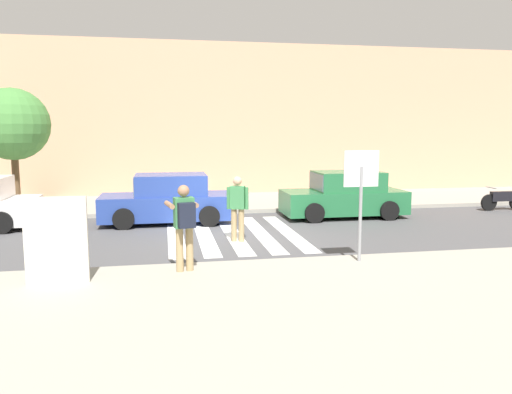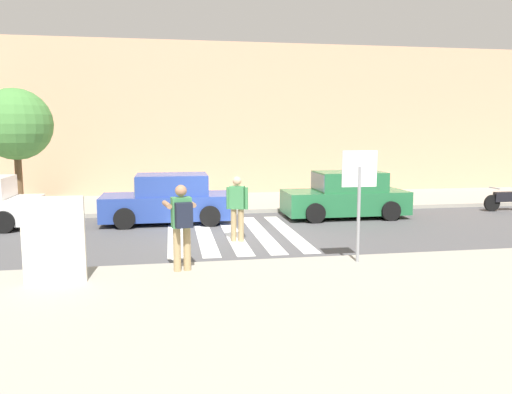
# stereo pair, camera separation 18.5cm
# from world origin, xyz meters

# --- Properties ---
(ground_plane) EXTENTS (120.00, 120.00, 0.00)m
(ground_plane) POSITION_xyz_m (0.00, 0.00, 0.00)
(ground_plane) COLOR #4C4C4F
(sidewalk_near) EXTENTS (60.00, 6.00, 0.14)m
(sidewalk_near) POSITION_xyz_m (0.00, -6.20, 0.07)
(sidewalk_near) COLOR #9E998C
(sidewalk_near) RESTS_ON ground
(sidewalk_far) EXTENTS (60.00, 4.80, 0.14)m
(sidewalk_far) POSITION_xyz_m (0.00, 6.00, 0.07)
(sidewalk_far) COLOR #9E998C
(sidewalk_far) RESTS_ON ground
(building_facade_far) EXTENTS (56.00, 4.00, 6.72)m
(building_facade_far) POSITION_xyz_m (0.00, 10.40, 3.36)
(building_facade_far) COLOR tan
(building_facade_far) RESTS_ON ground
(crosswalk_stripe_0) EXTENTS (0.44, 5.20, 0.01)m
(crosswalk_stripe_0) POSITION_xyz_m (-1.60, 0.20, 0.00)
(crosswalk_stripe_0) COLOR silver
(crosswalk_stripe_0) RESTS_ON ground
(crosswalk_stripe_1) EXTENTS (0.44, 5.20, 0.01)m
(crosswalk_stripe_1) POSITION_xyz_m (-0.80, 0.20, 0.00)
(crosswalk_stripe_1) COLOR silver
(crosswalk_stripe_1) RESTS_ON ground
(crosswalk_stripe_2) EXTENTS (0.44, 5.20, 0.01)m
(crosswalk_stripe_2) POSITION_xyz_m (0.00, 0.20, 0.00)
(crosswalk_stripe_2) COLOR silver
(crosswalk_stripe_2) RESTS_ON ground
(crosswalk_stripe_3) EXTENTS (0.44, 5.20, 0.01)m
(crosswalk_stripe_3) POSITION_xyz_m (0.80, 0.20, 0.00)
(crosswalk_stripe_3) COLOR silver
(crosswalk_stripe_3) RESTS_ON ground
(crosswalk_stripe_4) EXTENTS (0.44, 5.20, 0.01)m
(crosswalk_stripe_4) POSITION_xyz_m (1.60, 0.20, 0.00)
(crosswalk_stripe_4) COLOR silver
(crosswalk_stripe_4) RESTS_ON ground
(stop_sign) EXTENTS (0.76, 0.08, 2.36)m
(stop_sign) POSITION_xyz_m (2.19, -3.72, 1.86)
(stop_sign) COLOR gray
(stop_sign) RESTS_ON sidewalk_near
(photographer_with_backpack) EXTENTS (0.68, 0.91, 1.72)m
(photographer_with_backpack) POSITION_xyz_m (-1.51, -3.84, 1.17)
(photographer_with_backpack) COLOR tan
(photographer_with_backpack) RESTS_ON sidewalk_near
(pedestrian_crossing) EXTENTS (0.56, 0.35, 1.72)m
(pedestrian_crossing) POSITION_xyz_m (0.00, -0.77, 0.97)
(pedestrian_crossing) COLOR tan
(pedestrian_crossing) RESTS_ON ground
(parked_car_blue) EXTENTS (4.10, 1.92, 1.55)m
(parked_car_blue) POSITION_xyz_m (-1.78, 2.30, 0.73)
(parked_car_blue) COLOR #284293
(parked_car_blue) RESTS_ON ground
(parked_car_green) EXTENTS (4.10, 1.92, 1.55)m
(parked_car_green) POSITION_xyz_m (4.10, 2.30, 0.73)
(parked_car_green) COLOR #236B3D
(parked_car_green) RESTS_ON ground
(motorcycle) EXTENTS (1.76, 0.60, 0.87)m
(motorcycle) POSITION_xyz_m (10.36, 2.60, 0.41)
(motorcycle) COLOR black
(motorcycle) RESTS_ON ground
(street_tree_west) EXTENTS (2.44, 2.44, 4.21)m
(street_tree_west) POSITION_xyz_m (-6.88, 4.70, 3.11)
(street_tree_west) COLOR brown
(street_tree_west) RESTS_ON sidewalk_far
(advertising_board) EXTENTS (1.10, 0.11, 1.60)m
(advertising_board) POSITION_xyz_m (-3.83, -4.21, 0.94)
(advertising_board) COLOR beige
(advertising_board) RESTS_ON sidewalk_near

